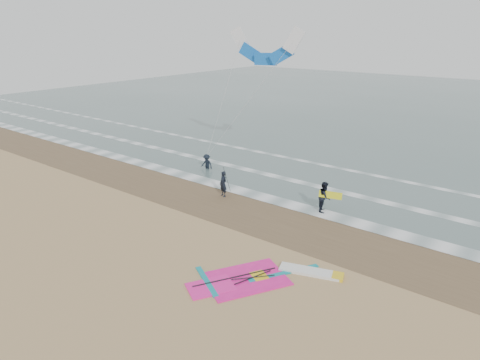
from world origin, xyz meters
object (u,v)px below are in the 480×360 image
Objects in this scene: surf_kite at (266,50)px; person_standing at (223,184)px; windsurf_rig at (264,277)px; person_walking at (324,197)px; person_wading at (207,160)px.

person_standing is at bearing -74.78° from surf_kite.
surf_kite reaches higher than windsurf_rig.
windsurf_rig is 8.06m from person_walking.
person_standing is 10.81m from surf_kite.
surf_kite is at bearing 121.80° from person_standing.
person_walking reaches higher than person_standing.
person_wading is (-11.77, 9.59, 0.72)m from windsurf_rig.
surf_kite is (-1.99, 7.32, 7.70)m from person_standing.
person_standing is (-7.33, 6.18, 0.78)m from windsurf_rig.
windsurf_rig is at bearing -23.53° from person_standing.
windsurf_rig is 0.61× the size of surf_kite.
person_wading reaches higher than windsurf_rig.
person_wading is (-4.43, 3.42, -0.06)m from person_standing.
person_standing is 5.60m from person_wading.
windsurf_rig is 15.20m from person_wading.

